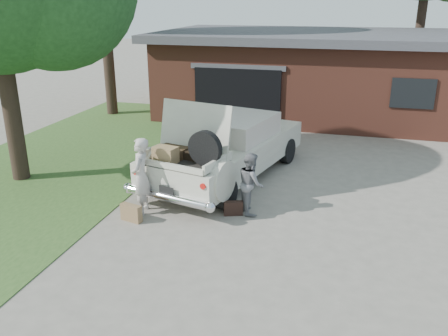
# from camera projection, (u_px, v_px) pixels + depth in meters

# --- Properties ---
(ground) EXTENTS (90.00, 90.00, 0.00)m
(ground) POSITION_uv_depth(u_px,v_px,m) (217.00, 226.00, 10.12)
(ground) COLOR gray
(ground) RESTS_ON ground
(grass_strip) EXTENTS (6.00, 16.00, 0.02)m
(grass_strip) POSITION_uv_depth(u_px,v_px,m) (68.00, 160.00, 14.20)
(grass_strip) COLOR #2D4C1E
(grass_strip) RESTS_ON ground
(house) EXTENTS (12.80, 7.80, 3.30)m
(house) POSITION_uv_depth(u_px,v_px,m) (315.00, 72.00, 19.74)
(house) COLOR brown
(house) RESTS_ON ground
(sedan) EXTENTS (3.46, 6.01, 2.33)m
(sedan) POSITION_uv_depth(u_px,v_px,m) (227.00, 148.00, 12.60)
(sedan) COLOR beige
(sedan) RESTS_ON ground
(woman_left) EXTENTS (0.51, 0.69, 1.74)m
(woman_left) POSITION_uv_depth(u_px,v_px,m) (141.00, 176.00, 10.47)
(woman_left) COLOR beige
(woman_left) RESTS_ON ground
(woman_right) EXTENTS (0.77, 0.84, 1.40)m
(woman_right) POSITION_uv_depth(u_px,v_px,m) (251.00, 183.00, 10.54)
(woman_right) COLOR slate
(woman_right) RESTS_ON ground
(suitcase_left) EXTENTS (0.52, 0.28, 0.38)m
(suitcase_left) POSITION_uv_depth(u_px,v_px,m) (131.00, 213.00, 10.27)
(suitcase_left) COLOR #906F49
(suitcase_left) RESTS_ON ground
(suitcase_right) EXTENTS (0.44, 0.28, 0.33)m
(suitcase_right) POSITION_uv_depth(u_px,v_px,m) (233.00, 208.00, 10.56)
(suitcase_right) COLOR black
(suitcase_right) RESTS_ON ground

